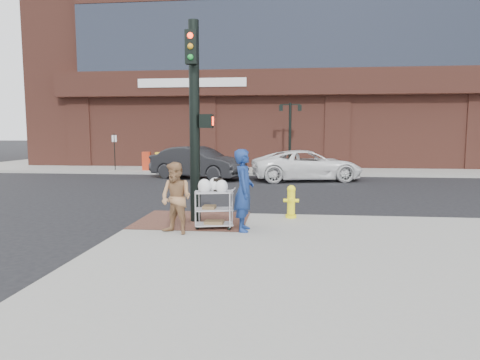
# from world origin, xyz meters

# --- Properties ---
(ground) EXTENTS (220.00, 220.00, 0.00)m
(ground) POSITION_xyz_m (0.00, 0.00, 0.00)
(ground) COLOR black
(ground) RESTS_ON ground
(sidewalk_far) EXTENTS (65.00, 36.00, 0.15)m
(sidewalk_far) POSITION_xyz_m (12.50, 32.00, 0.07)
(sidewalk_far) COLOR gray
(sidewalk_far) RESTS_ON ground
(brick_curb_ramp) EXTENTS (2.80, 2.40, 0.01)m
(brick_curb_ramp) POSITION_xyz_m (-0.60, 0.90, 0.16)
(brick_curb_ramp) COLOR brown
(brick_curb_ramp) RESTS_ON sidewalk_near
(bank_building) EXTENTS (42.00, 26.00, 28.00)m
(bank_building) POSITION_xyz_m (5.00, 31.00, 14.15)
(bank_building) COLOR brown
(bank_building) RESTS_ON sidewalk_far
(lamp_post) EXTENTS (1.32, 0.22, 4.00)m
(lamp_post) POSITION_xyz_m (2.00, 16.00, 2.62)
(lamp_post) COLOR black
(lamp_post) RESTS_ON sidewalk_far
(parking_sign) EXTENTS (0.05, 0.05, 2.20)m
(parking_sign) POSITION_xyz_m (-8.50, 15.00, 1.25)
(parking_sign) COLOR black
(parking_sign) RESTS_ON sidewalk_far
(traffic_signal_pole) EXTENTS (0.61, 0.51, 5.00)m
(traffic_signal_pole) POSITION_xyz_m (-0.48, 0.77, 2.83)
(traffic_signal_pole) COLOR black
(traffic_signal_pole) RESTS_ON sidewalk_near
(woman_blue) EXTENTS (0.48, 0.71, 1.89)m
(woman_blue) POSITION_xyz_m (0.83, -0.12, 1.10)
(woman_blue) COLOR navy
(woman_blue) RESTS_ON sidewalk_near
(pedestrian_tan) EXTENTS (0.97, 0.88, 1.61)m
(pedestrian_tan) POSITION_xyz_m (-0.64, -0.58, 0.96)
(pedestrian_tan) COLOR #A0724B
(pedestrian_tan) RESTS_ON sidewalk_near
(sedan_dark) EXTENTS (5.41, 3.53, 1.69)m
(sedan_dark) POSITION_xyz_m (-2.79, 12.11, 0.84)
(sedan_dark) COLOR black
(sedan_dark) RESTS_ON ground
(minivan_white) EXTENTS (5.93, 3.67, 1.53)m
(minivan_white) POSITION_xyz_m (2.84, 11.85, 0.77)
(minivan_white) COLOR white
(minivan_white) RESTS_ON ground
(utility_cart) EXTENTS (0.95, 0.66, 1.20)m
(utility_cart) POSITION_xyz_m (0.11, 0.03, 0.70)
(utility_cart) COLOR #A7A6AB
(utility_cart) RESTS_ON sidewalk_near
(fire_hydrant) EXTENTS (0.41, 0.29, 0.88)m
(fire_hydrant) POSITION_xyz_m (1.94, 1.52, 0.60)
(fire_hydrant) COLOR yellow
(fire_hydrant) RESTS_ON sidewalk_near
(newsbox_red) EXTENTS (0.52, 0.48, 1.10)m
(newsbox_red) POSITION_xyz_m (-6.58, 15.13, 0.70)
(newsbox_red) COLOR red
(newsbox_red) RESTS_ON sidewalk_far
(newsbox_yellow) EXTENTS (0.48, 0.44, 1.07)m
(newsbox_yellow) POSITION_xyz_m (-5.80, 15.24, 0.69)
(newsbox_yellow) COLOR yellow
(newsbox_yellow) RESTS_ON sidewalk_far
(newsbox_blue) EXTENTS (0.59, 0.56, 1.14)m
(newsbox_blue) POSITION_xyz_m (-4.74, 15.23, 0.72)
(newsbox_blue) COLOR navy
(newsbox_blue) RESTS_ON sidewalk_far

